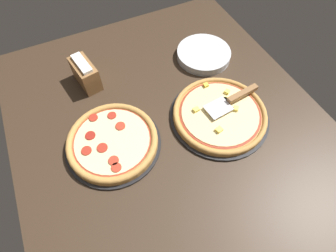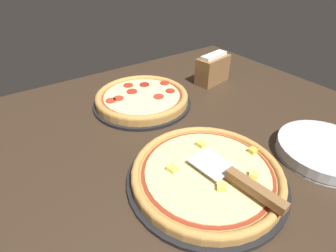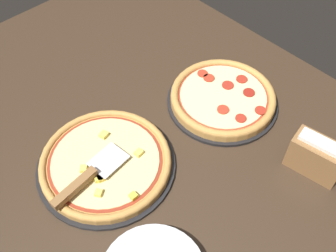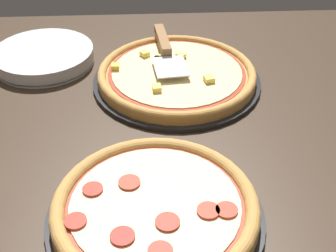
{
  "view_description": "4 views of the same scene",
  "coord_description": "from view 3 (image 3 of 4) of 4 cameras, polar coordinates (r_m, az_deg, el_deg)",
  "views": [
    {
      "loc": [
        -39.9,
        24.04,
        81.7
      ],
      "look_at": [
        5.79,
        2.11,
        3.0
      ],
      "focal_mm": 28.0,
      "sensor_mm": 36.0,
      "label": 1
    },
    {
      "loc": [
        -29.55,
        -48.53,
        45.35
      ],
      "look_at": [
        5.79,
        2.11,
        3.0
      ],
      "focal_mm": 28.0,
      "sensor_mm": 36.0,
      "label": 2
    },
    {
      "loc": [
        56.18,
        -45.57,
        89.35
      ],
      "look_at": [
        5.79,
        2.11,
        3.0
      ],
      "focal_mm": 42.0,
      "sensor_mm": 36.0,
      "label": 3
    },
    {
      "loc": [
        9.46,
        71.46,
        54.93
      ],
      "look_at": [
        5.79,
        2.11,
        3.0
      ],
      "focal_mm": 50.0,
      "sensor_mm": 36.0,
      "label": 4
    }
  ],
  "objects": [
    {
      "name": "ground_plane",
      "position": [
        1.16,
        -2.71,
        -0.42
      ],
      "size": [
        148.54,
        112.7,
        3.6
      ],
      "primitive_type": "cube",
      "color": "#38281C"
    },
    {
      "name": "pizza_pan_front",
      "position": [
        1.07,
        -8.93,
        -5.65
      ],
      "size": [
        37.2,
        37.2,
        1.0
      ],
      "primitive_type": "cylinder",
      "color": "black",
      "rests_on": "ground_plane"
    },
    {
      "name": "pizza_front",
      "position": [
        1.06,
        -9.05,
        -5.12
      ],
      "size": [
        34.97,
        34.97,
        3.22
      ],
      "color": "#C68E47",
      "rests_on": "pizza_pan_front"
    },
    {
      "name": "pizza_pan_back",
      "position": [
        1.21,
        7.87,
        3.51
      ],
      "size": [
        33.69,
        33.69,
        1.0
      ],
      "primitive_type": "cylinder",
      "color": "black",
      "rests_on": "ground_plane"
    },
    {
      "name": "pizza_back",
      "position": [
        1.2,
        7.98,
        4.21
      ],
      "size": [
        31.67,
        31.67,
        3.24
      ],
      "color": "#C68E47",
      "rests_on": "pizza_pan_back"
    },
    {
      "name": "serving_spatula",
      "position": [
        1.0,
        -12.37,
        -7.88
      ],
      "size": [
        8.06,
        23.07,
        2.0
      ],
      "color": "silver",
      "rests_on": "pizza_front"
    },
    {
      "name": "napkin_holder",
      "position": [
        1.09,
        20.77,
        -4.15
      ],
      "size": [
        14.81,
        9.09,
        11.6
      ],
      "color": "olive",
      "rests_on": "ground_plane"
    }
  ]
}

